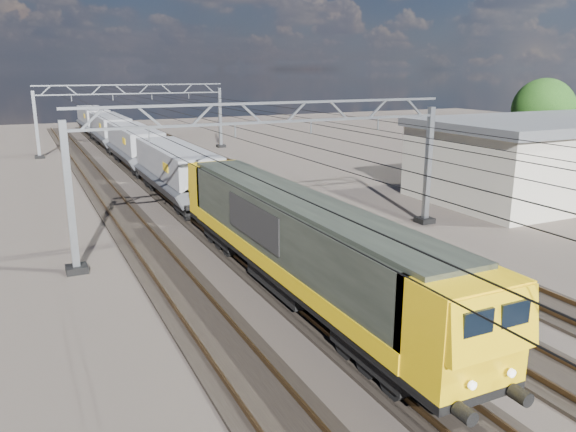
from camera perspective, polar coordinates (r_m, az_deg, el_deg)
name	(u,v)px	position (r m, az deg, el deg)	size (l,w,h in m)	color
ground	(312,268)	(25.13, 2.44, -5.34)	(160.00, 160.00, 0.00)	#2B2520
track_outer_west	(180,289)	(23.08, -10.95, -7.28)	(2.60, 140.00, 0.30)	black
track_loco	(271,274)	(24.28, -1.75, -5.88)	(2.60, 140.00, 0.30)	black
track_inner_east	(350,260)	(26.05, 6.34, -4.51)	(2.60, 140.00, 0.30)	black
track_outer_east	(420,249)	(28.28, 13.26, -3.27)	(2.60, 140.00, 0.30)	black
catenary_gantry_mid	(275,168)	(27.61, -1.38, 4.89)	(19.90, 0.90, 7.11)	#9299A0
catenary_gantry_far	(134,115)	(62.01, -15.38, 9.82)	(19.90, 0.90, 7.11)	#9299A0
overhead_wires	(244,123)	(31.03, -4.48, 9.37)	(12.03, 140.00, 0.53)	black
locomotive	(295,238)	(21.56, 0.70, -2.22)	(2.76, 21.10, 3.62)	black
hopper_wagon_lead	(176,169)	(37.87, -11.28, 4.72)	(3.38, 13.00, 3.25)	black
hopper_wagon_mid	(135,144)	(51.61, -15.30, 7.08)	(3.38, 13.00, 3.25)	black
hopper_wagon_third	(110,129)	(65.55, -17.64, 8.42)	(3.38, 13.00, 3.25)	black
hopper_wagon_fourth	(93,119)	(79.58, -19.16, 9.29)	(3.38, 13.00, 3.25)	black
industrial_shed	(553,157)	(43.04, 25.31, 5.43)	(18.60, 10.60, 5.40)	beige
tree_far	(548,112)	(54.13, 24.88, 9.57)	(5.71, 5.31, 7.89)	#342318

